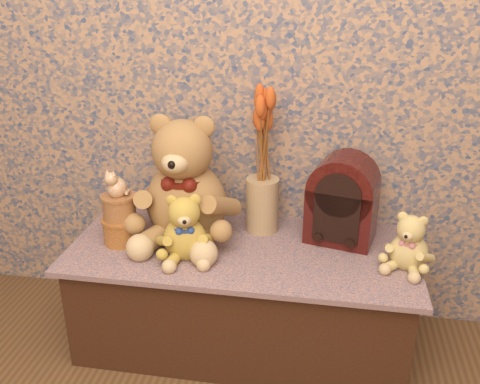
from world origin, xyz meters
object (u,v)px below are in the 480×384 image
(teddy_medium, at_px, (185,223))
(cathedral_radio, at_px, (343,198))
(teddy_large, at_px, (185,172))
(cat_figurine, at_px, (117,182))
(ceramic_vase, at_px, (262,204))
(biscuit_tin_lower, at_px, (121,230))
(teddy_small, at_px, (410,238))

(teddy_medium, relative_size, cathedral_radio, 0.77)
(teddy_large, bearing_deg, cat_figurine, -154.13)
(teddy_medium, distance_m, ceramic_vase, 0.35)
(biscuit_tin_lower, height_order, cat_figurine, cat_figurine)
(teddy_large, relative_size, ceramic_vase, 2.40)
(teddy_large, bearing_deg, cathedral_radio, 5.83)
(biscuit_tin_lower, bearing_deg, cathedral_radio, 11.45)
(teddy_medium, xyz_separation_m, cathedral_radio, (0.54, 0.22, 0.04))
(biscuit_tin_lower, bearing_deg, teddy_small, -0.00)
(ceramic_vase, bearing_deg, cathedral_radio, -5.90)
(ceramic_vase, distance_m, cat_figurine, 0.55)
(cat_figurine, bearing_deg, biscuit_tin_lower, 0.00)
(cathedral_radio, bearing_deg, ceramic_vase, -172.81)
(ceramic_vase, bearing_deg, teddy_large, -162.66)
(teddy_small, xyz_separation_m, cat_figurine, (-1.03, 0.00, 0.14))
(cathedral_radio, bearing_deg, teddy_large, -161.42)
(teddy_large, relative_size, biscuit_tin_lower, 3.84)
(teddy_small, bearing_deg, cathedral_radio, 167.04)
(ceramic_vase, distance_m, biscuit_tin_lower, 0.54)
(teddy_medium, height_order, ceramic_vase, teddy_medium)
(teddy_small, distance_m, cat_figurine, 1.04)
(teddy_small, distance_m, ceramic_vase, 0.56)
(cathedral_radio, height_order, cat_figurine, cathedral_radio)
(teddy_large, height_order, cathedral_radio, teddy_large)
(ceramic_vase, relative_size, cat_figurine, 1.91)
(biscuit_tin_lower, relative_size, cat_figurine, 1.20)
(biscuit_tin_lower, bearing_deg, teddy_medium, -12.26)
(teddy_large, xyz_separation_m, ceramic_vase, (0.28, 0.09, -0.15))
(teddy_small, xyz_separation_m, cathedral_radio, (-0.23, 0.16, 0.06))
(teddy_large, xyz_separation_m, teddy_medium, (0.04, -0.16, -0.13))
(teddy_small, relative_size, cathedral_radio, 0.64)
(cat_figurine, bearing_deg, ceramic_vase, 39.97)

